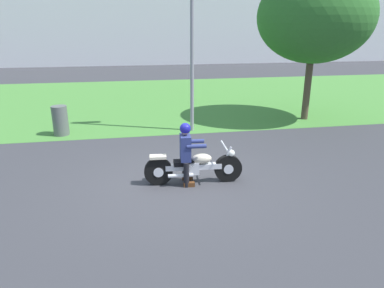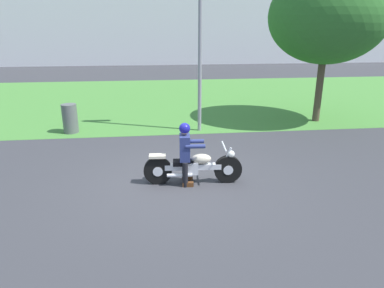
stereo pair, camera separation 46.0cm
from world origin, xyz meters
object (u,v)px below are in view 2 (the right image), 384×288
object	(u,v)px
motorcycle_lead	(193,167)
trash_can	(70,119)
streetlight_pole	(204,4)
tree_roadside	(328,16)
rider_lead	(186,149)

from	to	relation	value
motorcycle_lead	trash_can	distance (m)	5.58
trash_can	streetlight_pole	bearing A→B (deg)	-3.07
motorcycle_lead	tree_roadside	size ratio (longest dim) A/B	0.42
motorcycle_lead	streetlight_pole	size ratio (longest dim) A/B	0.34
motorcycle_lead	rider_lead	size ratio (longest dim) A/B	1.57
streetlight_pole	rider_lead	bearing A→B (deg)	-103.37
rider_lead	tree_roadside	xyz separation A→B (m)	(5.31, 4.81, 2.83)
motorcycle_lead	streetlight_pole	distance (m)	5.49
rider_lead	streetlight_pole	world-z (taller)	streetlight_pole
tree_roadside	streetlight_pole	xyz separation A→B (m)	(-4.34, -0.74, 0.32)
rider_lead	trash_can	world-z (taller)	rider_lead
motorcycle_lead	tree_roadside	xyz separation A→B (m)	(5.14, 4.83, 3.25)
motorcycle_lead	tree_roadside	distance (m)	7.77
streetlight_pole	trash_can	bearing A→B (deg)	176.93
tree_roadside	motorcycle_lead	bearing A→B (deg)	-136.81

